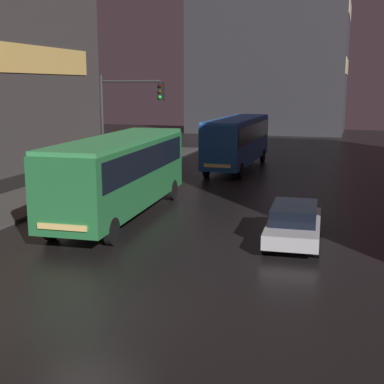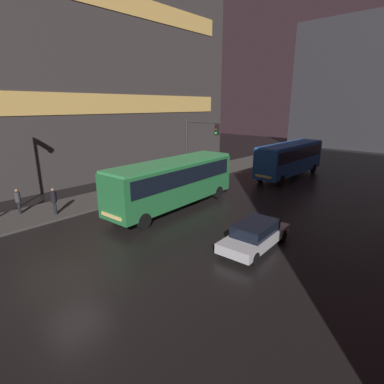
# 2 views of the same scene
# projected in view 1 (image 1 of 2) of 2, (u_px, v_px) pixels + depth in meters

# --- Properties ---
(ground_plane) EXTENTS (120.00, 120.00, 0.00)m
(ground_plane) POSITION_uv_depth(u_px,v_px,m) (88.00, 312.00, 13.48)
(ground_plane) COLOR black
(sidewalk_left) EXTENTS (4.00, 48.00, 0.15)m
(sidewalk_left) POSITION_uv_depth(u_px,v_px,m) (18.00, 204.00, 25.43)
(sidewalk_left) COLOR #3D3A38
(sidewalk_left) RESTS_ON ground
(building_far_backdrop) EXTENTS (18.07, 12.00, 20.57)m
(building_far_backdrop) POSITION_uv_depth(u_px,v_px,m) (270.00, 45.00, 64.18)
(building_far_backdrop) COLOR #2D2D33
(building_far_backdrop) RESTS_ON ground
(bus_near) EXTENTS (3.18, 10.85, 3.45)m
(bus_near) POSITION_uv_depth(u_px,v_px,m) (120.00, 169.00, 22.79)
(bus_near) COLOR #236B38
(bus_near) RESTS_ON ground
(bus_far) EXTENTS (2.51, 10.46, 3.46)m
(bus_far) POSITION_uv_depth(u_px,v_px,m) (237.00, 138.00, 36.09)
(bus_far) COLOR #194793
(bus_far) RESTS_ON ground
(car_taxi) EXTENTS (2.11, 4.76, 1.38)m
(car_taxi) POSITION_uv_depth(u_px,v_px,m) (294.00, 222.00, 19.43)
(car_taxi) COLOR #B7B7BC
(car_taxi) RESTS_ON ground
(pedestrian_mid) EXTENTS (0.45, 0.45, 1.73)m
(pedestrian_mid) POSITION_uv_depth(u_px,v_px,m) (48.00, 172.00, 27.84)
(pedestrian_mid) COLOR black
(pedestrian_mid) RESTS_ON sidewalk_left
(traffic_light_main) EXTENTS (3.50, 0.35, 6.11)m
(traffic_light_main) POSITION_uv_depth(u_px,v_px,m) (123.00, 114.00, 27.41)
(traffic_light_main) COLOR #2D2D2D
(traffic_light_main) RESTS_ON ground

